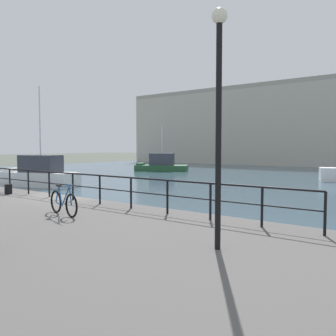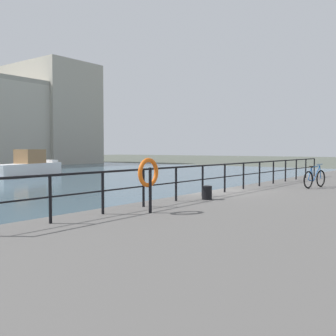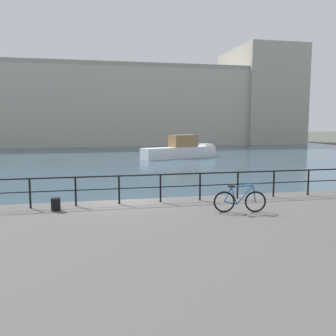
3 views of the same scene
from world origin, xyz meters
TOP-DOWN VIEW (x-y plane):
  - ground_plane at (0.00, 0.00)m, footprint 240.00×240.00m
  - water_basin at (0.00, 30.20)m, footprint 80.00×60.00m
  - quay_promenade at (0.00, -6.50)m, footprint 56.00×13.00m
  - harbor_building at (5.70, 52.24)m, footprint 72.76×16.71m
  - moored_cabin_cruiser at (8.72, 25.29)m, footprint 8.92×4.78m
  - quay_railing at (0.54, -0.75)m, footprint 20.28×0.07m
  - parked_bicycle at (3.60, -2.89)m, footprint 1.75×0.40m
  - mooring_bollard at (-2.45, -1.32)m, footprint 0.32×0.32m

SIDE VIEW (x-z plane):
  - ground_plane at x=0.00m, z-range 0.00..0.00m
  - water_basin at x=0.00m, z-range 0.00..0.01m
  - quay_promenade at x=0.00m, z-range 0.00..0.94m
  - moored_cabin_cruiser at x=8.72m, z-range -0.35..2.17m
  - mooring_bollard at x=-2.45m, z-range 0.94..1.38m
  - parked_bicycle at x=3.60m, z-range 0.84..1.82m
  - quay_railing at x=0.54m, z-range 1.13..2.21m
  - harbor_building at x=5.70m, z-range -1.94..15.36m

